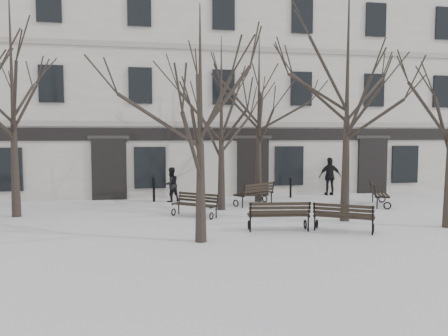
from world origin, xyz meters
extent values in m
plane|color=silver|center=(0.00, 0.00, 0.00)|extent=(100.00, 100.00, 0.00)
cube|color=beige|center=(0.00, 13.00, 5.50)|extent=(40.00, 10.00, 11.00)
cube|color=gray|center=(0.00, 7.97, 3.60)|extent=(40.00, 0.12, 0.25)
cube|color=gray|center=(0.00, 7.97, 7.30)|extent=(40.00, 0.12, 0.25)
cube|color=black|center=(0.00, 7.96, 3.10)|extent=(40.00, 0.10, 0.60)
cube|color=black|center=(-8.10, 7.95, 1.50)|extent=(1.50, 0.14, 2.00)
cube|color=black|center=(-3.50, 7.94, 1.45)|extent=(1.60, 0.22, 2.90)
cube|color=#2D2B28|center=(-3.50, 7.90, 2.95)|extent=(1.90, 0.08, 0.18)
cube|color=black|center=(-1.60, 7.95, 1.50)|extent=(1.50, 0.14, 2.00)
cube|color=black|center=(3.50, 7.94, 1.45)|extent=(1.60, 0.22, 2.90)
cube|color=#2D2B28|center=(3.50, 7.90, 2.95)|extent=(1.90, 0.08, 0.18)
cube|color=black|center=(5.40, 7.95, 1.50)|extent=(1.50, 0.14, 2.00)
cube|color=black|center=(10.00, 7.94, 1.45)|extent=(1.60, 0.22, 2.90)
cube|color=#2D2B28|center=(10.00, 7.90, 2.95)|extent=(1.90, 0.08, 0.18)
cube|color=black|center=(11.90, 7.95, 1.50)|extent=(1.50, 0.14, 2.00)
cube|color=black|center=(-6.00, 7.95, 5.40)|extent=(1.10, 0.14, 1.70)
cube|color=black|center=(-6.00, 7.95, 9.00)|extent=(1.10, 0.14, 1.70)
cube|color=black|center=(-2.00, 7.95, 5.40)|extent=(1.10, 0.14, 1.70)
cube|color=black|center=(-2.00, 7.95, 9.00)|extent=(1.10, 0.14, 1.70)
cube|color=black|center=(2.00, 7.95, 5.40)|extent=(1.10, 0.14, 1.70)
cube|color=black|center=(2.00, 7.95, 9.00)|extent=(1.10, 0.14, 1.70)
cube|color=black|center=(6.00, 7.95, 5.40)|extent=(1.10, 0.14, 1.70)
cube|color=black|center=(6.00, 7.95, 9.00)|extent=(1.10, 0.14, 1.70)
cube|color=black|center=(10.00, 7.95, 5.40)|extent=(1.10, 0.14, 1.70)
cube|color=black|center=(10.00, 7.95, 9.00)|extent=(1.10, 0.14, 1.70)
cube|color=black|center=(14.00, 7.95, 5.40)|extent=(1.10, 0.14, 1.70)
cube|color=black|center=(14.00, 7.95, 9.00)|extent=(1.10, 0.14, 1.70)
cone|color=black|center=(-0.28, -1.00, 1.41)|extent=(0.34, 0.34, 2.81)
cone|color=black|center=(5.17, 1.13, 1.85)|extent=(0.34, 0.34, 3.70)
cone|color=black|center=(-6.61, 4.07, 1.82)|extent=(0.34, 0.34, 3.64)
cone|color=black|center=(1.24, 4.22, 1.47)|extent=(0.34, 0.34, 2.95)
cone|color=black|center=(3.30, 6.08, 1.61)|extent=(0.34, 0.34, 3.22)
torus|color=black|center=(3.29, 0.08, 0.15)|extent=(0.09, 0.32, 0.32)
cylinder|color=black|center=(3.24, -0.31, 0.25)|extent=(0.05, 0.05, 0.49)
cube|color=black|center=(3.26, -0.12, 0.49)|extent=(0.13, 0.60, 0.05)
torus|color=black|center=(1.45, 0.30, 0.15)|extent=(0.09, 0.32, 0.32)
cylinder|color=black|center=(1.40, -0.09, 0.25)|extent=(0.05, 0.05, 0.49)
cube|color=black|center=(1.42, 0.10, 0.49)|extent=(0.13, 0.60, 0.05)
cube|color=black|center=(2.37, 0.23, 0.51)|extent=(1.96, 0.33, 0.04)
cube|color=black|center=(2.35, 0.08, 0.51)|extent=(1.96, 0.33, 0.04)
cube|color=black|center=(2.34, -0.07, 0.51)|extent=(1.96, 0.33, 0.04)
cube|color=black|center=(2.32, -0.22, 0.51)|extent=(1.96, 0.33, 0.04)
cube|color=black|center=(2.31, -0.27, 0.65)|extent=(1.95, 0.27, 0.10)
cube|color=black|center=(2.31, -0.29, 0.78)|extent=(1.95, 0.27, 0.10)
cube|color=black|center=(2.31, -0.31, 0.92)|extent=(1.95, 0.27, 0.10)
cylinder|color=black|center=(3.23, -0.40, 0.71)|extent=(0.06, 0.16, 0.54)
cylinder|color=black|center=(1.39, -0.18, 0.71)|extent=(0.06, 0.16, 0.54)
torus|color=black|center=(5.19, -0.84, 0.15)|extent=(0.21, 0.28, 0.30)
cylinder|color=black|center=(4.98, -1.16, 0.23)|extent=(0.05, 0.05, 0.47)
cube|color=black|center=(5.08, -1.00, 0.47)|extent=(0.35, 0.51, 0.05)
torus|color=black|center=(3.70, 0.11, 0.15)|extent=(0.21, 0.28, 0.30)
cylinder|color=black|center=(3.50, -0.20, 0.23)|extent=(0.05, 0.05, 0.47)
cube|color=black|center=(3.60, -0.05, 0.47)|extent=(0.35, 0.51, 0.05)
cube|color=black|center=(4.47, -0.33, 0.49)|extent=(1.62, 1.09, 0.04)
cube|color=black|center=(4.39, -0.45, 0.49)|extent=(1.62, 1.09, 0.04)
cube|color=black|center=(4.31, -0.58, 0.49)|extent=(1.62, 1.09, 0.04)
cube|color=black|center=(4.23, -0.70, 0.49)|extent=(1.62, 1.09, 0.04)
cube|color=black|center=(4.21, -0.73, 0.62)|extent=(1.59, 1.04, 0.09)
cube|color=black|center=(4.20, -0.75, 0.75)|extent=(1.59, 1.04, 0.09)
cube|color=black|center=(4.18, -0.77, 0.87)|extent=(1.59, 1.04, 0.09)
cylinder|color=black|center=(4.94, -1.23, 0.67)|extent=(0.12, 0.15, 0.52)
cylinder|color=black|center=(3.46, -0.27, 0.67)|extent=(0.12, 0.15, 0.52)
torus|color=black|center=(-0.79, 3.22, 0.14)|extent=(0.22, 0.25, 0.28)
cylinder|color=black|center=(-0.57, 3.49, 0.22)|extent=(0.05, 0.05, 0.44)
cube|color=black|center=(-0.68, 3.36, 0.44)|extent=(0.38, 0.45, 0.05)
torus|color=black|center=(0.51, 2.18, 0.14)|extent=(0.22, 0.25, 0.28)
cylinder|color=black|center=(0.73, 2.45, 0.22)|extent=(0.05, 0.05, 0.44)
cube|color=black|center=(0.62, 2.32, 0.44)|extent=(0.38, 0.45, 0.05)
cube|color=black|center=(-0.16, 2.67, 0.46)|extent=(1.43, 1.17, 0.03)
cube|color=black|center=(-0.08, 2.77, 0.46)|extent=(1.43, 1.17, 0.03)
cube|color=black|center=(0.01, 2.88, 0.46)|extent=(1.43, 1.17, 0.03)
cube|color=black|center=(0.09, 2.99, 0.46)|extent=(1.43, 1.17, 0.03)
cube|color=black|center=(0.12, 3.02, 0.59)|extent=(1.40, 1.13, 0.09)
cube|color=black|center=(0.13, 3.04, 0.71)|extent=(1.40, 1.13, 0.09)
cube|color=black|center=(0.14, 3.05, 0.82)|extent=(1.40, 1.13, 0.09)
cylinder|color=black|center=(-0.52, 3.56, 0.64)|extent=(0.12, 0.13, 0.49)
cylinder|color=black|center=(0.78, 2.51, 0.64)|extent=(0.12, 0.13, 0.49)
torus|color=black|center=(3.53, 5.84, 0.15)|extent=(0.22, 0.30, 0.32)
cylinder|color=black|center=(3.75, 5.50, 0.25)|extent=(0.06, 0.06, 0.50)
cube|color=black|center=(3.64, 5.67, 0.50)|extent=(0.38, 0.54, 0.06)
torus|color=black|center=(1.97, 4.80, 0.15)|extent=(0.22, 0.30, 0.32)
cylinder|color=black|center=(2.19, 4.46, 0.25)|extent=(0.06, 0.06, 0.50)
cube|color=black|center=(2.08, 4.63, 0.50)|extent=(0.38, 0.54, 0.06)
cube|color=black|center=(2.72, 5.35, 0.52)|extent=(1.71, 1.18, 0.04)
cube|color=black|center=(2.81, 5.22, 0.52)|extent=(1.71, 1.18, 0.04)
cube|color=black|center=(2.90, 5.09, 0.52)|extent=(1.71, 1.18, 0.04)
cube|color=black|center=(2.98, 4.97, 0.52)|extent=(1.71, 1.18, 0.04)
cube|color=black|center=(3.01, 4.93, 0.66)|extent=(1.68, 1.13, 0.10)
cube|color=black|center=(3.02, 4.91, 0.80)|extent=(1.68, 1.13, 0.10)
cube|color=black|center=(3.03, 4.89, 0.93)|extent=(1.68, 1.13, 0.10)
cylinder|color=black|center=(3.80, 5.43, 0.72)|extent=(0.12, 0.16, 0.55)
cylinder|color=black|center=(2.23, 4.39, 0.72)|extent=(0.12, 0.16, 0.55)
torus|color=black|center=(7.98, 3.03, 0.16)|extent=(0.32, 0.18, 0.32)
cylinder|color=black|center=(7.62, 3.20, 0.25)|extent=(0.06, 0.06, 0.50)
cube|color=black|center=(7.80, 3.12, 0.50)|extent=(0.58, 0.30, 0.06)
torus|color=black|center=(8.75, 4.77, 0.16)|extent=(0.32, 0.18, 0.32)
cylinder|color=black|center=(8.39, 4.93, 0.25)|extent=(0.06, 0.06, 0.50)
cube|color=black|center=(8.57, 4.85, 0.50)|extent=(0.58, 0.30, 0.06)
cube|color=black|center=(8.41, 3.88, 0.52)|extent=(0.91, 1.87, 0.04)
cube|color=black|center=(8.27, 3.95, 0.52)|extent=(0.91, 1.87, 0.04)
cube|color=black|center=(8.12, 4.01, 0.52)|extent=(0.91, 1.87, 0.04)
cube|color=black|center=(7.98, 4.07, 0.52)|extent=(0.91, 1.87, 0.04)
cube|color=black|center=(7.94, 4.09, 0.67)|extent=(0.85, 1.85, 0.10)
cube|color=black|center=(7.92, 4.10, 0.80)|extent=(0.85, 1.85, 0.10)
cube|color=black|center=(7.90, 4.11, 0.94)|extent=(0.85, 1.85, 0.10)
cylinder|color=black|center=(7.53, 3.23, 0.72)|extent=(0.16, 0.11, 0.55)
cylinder|color=black|center=(8.30, 4.97, 0.72)|extent=(0.16, 0.11, 0.55)
cylinder|color=black|center=(-1.45, 6.89, 0.51)|extent=(0.12, 0.12, 1.02)
sphere|color=black|center=(-1.45, 6.89, 1.05)|extent=(0.14, 0.14, 0.14)
cylinder|color=black|center=(5.18, 7.03, 0.45)|extent=(0.11, 0.11, 0.90)
sphere|color=black|center=(5.18, 7.03, 0.91)|extent=(0.13, 0.13, 0.13)
imported|color=black|center=(-0.67, 6.74, 0.00)|extent=(0.96, 0.89, 1.59)
imported|color=black|center=(7.45, 7.52, 0.00)|extent=(1.16, 0.55, 1.93)
camera|label=1|loc=(-1.85, -13.28, 3.06)|focal=35.00mm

